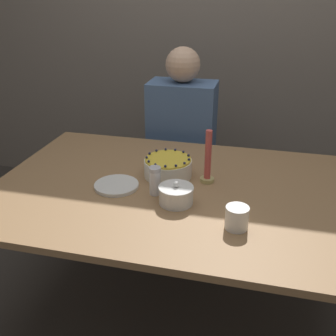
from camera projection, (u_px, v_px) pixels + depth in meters
ground_plane at (177, 311)px, 2.04m from camera, size 12.00×12.00×0.00m
wall_behind at (223, 23)px, 2.73m from camera, size 8.00×0.05×2.60m
dining_table at (179, 205)px, 1.77m from camera, size 1.65×1.09×0.73m
cake at (168, 167)px, 1.82m from camera, size 0.22×0.22×0.10m
sugar_bowl at (176, 195)px, 1.60m from camera, size 0.14×0.14×0.10m
sugar_shaker at (155, 181)px, 1.66m from camera, size 0.05×0.05×0.12m
plate_stack at (117, 185)px, 1.74m from camera, size 0.20×0.20×0.02m
candle at (208, 162)px, 1.75m from camera, size 0.06×0.06×0.25m
cup at (237, 218)px, 1.43m from camera, size 0.09×0.09×0.09m
person_man_blue_shirt at (181, 159)px, 2.50m from camera, size 0.40×0.34×1.23m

